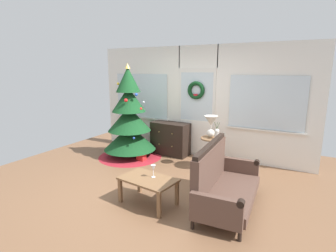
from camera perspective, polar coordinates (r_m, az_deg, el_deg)
The scene contains 11 objects.
ground_plane at distance 4.72m, azimuth -3.80°, elevation -13.17°, with size 6.76×6.76×0.00m, color brown.
back_wall_with_door at distance 6.17m, azimuth 6.36°, elevation 5.29°, with size 5.20×0.19×2.55m.
christmas_tree at distance 6.11m, azimuth -8.39°, elevation 0.49°, with size 1.48×1.48×2.15m.
dresser_cabinet at distance 6.31m, azimuth 0.50°, elevation -2.75°, with size 0.92×0.48×0.78m.
settee_sofa at distance 4.07m, azimuth 11.61°, elevation -11.90°, with size 0.80×1.63×0.96m.
side_table at distance 5.44m, azimuth 9.61°, elevation -4.48°, with size 0.50×0.48×0.66m.
table_lamp at distance 5.38m, azimuth 9.32°, elevation 0.56°, with size 0.28×0.28×0.44m.
flower_vase at distance 5.28m, azimuth 10.54°, elevation -1.59°, with size 0.11×0.10×0.35m.
coffee_table at distance 4.08m, azimuth -4.34°, elevation -12.06°, with size 0.90×0.63×0.41m.
wine_glass at distance 4.04m, azimuth -3.22°, elevation -9.17°, with size 0.08×0.08×0.20m.
gift_box at distance 5.93m, azimuth -5.81°, elevation -6.87°, with size 0.17×0.16×0.17m, color red.
Camera 1 is at (2.28, -3.60, 2.03)m, focal length 28.07 mm.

